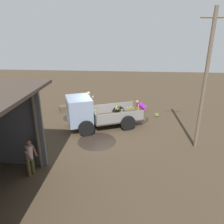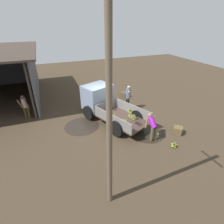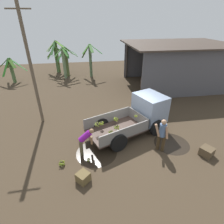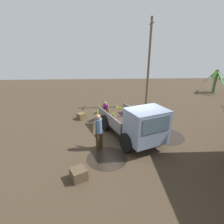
{
  "view_description": "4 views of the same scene",
  "coord_description": "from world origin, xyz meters",
  "px_view_note": "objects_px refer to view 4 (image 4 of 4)",
  "views": [
    {
      "loc": [
        -1.63,
        12.08,
        5.61
      ],
      "look_at": [
        -0.71,
        0.52,
        1.12
      ],
      "focal_mm": 35.0,
      "sensor_mm": 36.0,
      "label": 1
    },
    {
      "loc": [
        -8.74,
        3.51,
        5.57
      ],
      "look_at": [
        -0.68,
        0.33,
        0.95
      ],
      "focal_mm": 28.0,
      "sensor_mm": 36.0,
      "label": 2
    },
    {
      "loc": [
        -2.32,
        -7.62,
        5.67
      ],
      "look_at": [
        -1.06,
        0.06,
        1.42
      ],
      "focal_mm": 28.0,
      "sensor_mm": 36.0,
      "label": 3
    },
    {
      "loc": [
        8.14,
        -1.3,
        4.48
      ],
      "look_at": [
        -0.13,
        -0.86,
        1.39
      ],
      "focal_mm": 28.0,
      "sensor_mm": 36.0,
      "label": 4
    }
  ],
  "objects_px": {
    "person_worker_loading": "(105,108)",
    "banana_bunch_on_ground_1": "(96,112)",
    "banana_bunch_on_ground_0": "(97,119)",
    "person_foreground_visitor": "(99,130)",
    "wooden_crate_0": "(81,116)",
    "utility_pole": "(149,64)",
    "cargo_truck": "(140,125)",
    "wooden_crate_1": "(79,174)"
  },
  "relations": [
    {
      "from": "cargo_truck",
      "to": "wooden_crate_1",
      "type": "distance_m",
      "value": 3.59
    },
    {
      "from": "banana_bunch_on_ground_0",
      "to": "banana_bunch_on_ground_1",
      "type": "relative_size",
      "value": 0.69
    },
    {
      "from": "person_foreground_visitor",
      "to": "wooden_crate_0",
      "type": "xyz_separation_m",
      "value": [
        -3.68,
        -1.24,
        -0.75
      ]
    },
    {
      "from": "person_foreground_visitor",
      "to": "banana_bunch_on_ground_1",
      "type": "xyz_separation_m",
      "value": [
        -4.58,
        -0.26,
        -0.82
      ]
    },
    {
      "from": "cargo_truck",
      "to": "wooden_crate_0",
      "type": "bearing_deg",
      "value": -158.55
    },
    {
      "from": "wooden_crate_1",
      "to": "person_foreground_visitor",
      "type": "bearing_deg",
      "value": 160.82
    },
    {
      "from": "cargo_truck",
      "to": "banana_bunch_on_ground_1",
      "type": "relative_size",
      "value": 16.75
    },
    {
      "from": "person_foreground_visitor",
      "to": "cargo_truck",
      "type": "bearing_deg",
      "value": -130.09
    },
    {
      "from": "person_worker_loading",
      "to": "wooden_crate_0",
      "type": "distance_m",
      "value": 1.72
    },
    {
      "from": "utility_pole",
      "to": "banana_bunch_on_ground_0",
      "type": "relative_size",
      "value": 33.64
    },
    {
      "from": "cargo_truck",
      "to": "banana_bunch_on_ground_1",
      "type": "bearing_deg",
      "value": -174.57
    },
    {
      "from": "person_foreground_visitor",
      "to": "wooden_crate_0",
      "type": "distance_m",
      "value": 3.95
    },
    {
      "from": "wooden_crate_0",
      "to": "person_foreground_visitor",
      "type": "bearing_deg",
      "value": 18.65
    },
    {
      "from": "banana_bunch_on_ground_0",
      "to": "wooden_crate_0",
      "type": "bearing_deg",
      "value": -103.58
    },
    {
      "from": "utility_pole",
      "to": "banana_bunch_on_ground_1",
      "type": "distance_m",
      "value": 5.26
    },
    {
      "from": "utility_pole",
      "to": "person_worker_loading",
      "type": "relative_size",
      "value": 4.89
    },
    {
      "from": "person_foreground_visitor",
      "to": "banana_bunch_on_ground_0",
      "type": "relative_size",
      "value": 8.91
    },
    {
      "from": "banana_bunch_on_ground_1",
      "to": "wooden_crate_0",
      "type": "xyz_separation_m",
      "value": [
        0.9,
        -0.98,
        0.07
      ]
    },
    {
      "from": "utility_pole",
      "to": "wooden_crate_1",
      "type": "relative_size",
      "value": 12.31
    },
    {
      "from": "person_foreground_visitor",
      "to": "wooden_crate_1",
      "type": "bearing_deg",
      "value": 111.88
    },
    {
      "from": "person_foreground_visitor",
      "to": "banana_bunch_on_ground_0",
      "type": "distance_m",
      "value": 3.53
    },
    {
      "from": "banana_bunch_on_ground_0",
      "to": "wooden_crate_0",
      "type": "distance_m",
      "value": 1.08
    },
    {
      "from": "utility_pole",
      "to": "person_worker_loading",
      "type": "height_order",
      "value": "utility_pole"
    },
    {
      "from": "utility_pole",
      "to": "person_foreground_visitor",
      "type": "height_order",
      "value": "utility_pole"
    },
    {
      "from": "person_foreground_visitor",
      "to": "banana_bunch_on_ground_1",
      "type": "distance_m",
      "value": 4.66
    },
    {
      "from": "banana_bunch_on_ground_1",
      "to": "utility_pole",
      "type": "bearing_deg",
      "value": 110.62
    },
    {
      "from": "utility_pole",
      "to": "person_foreground_visitor",
      "type": "bearing_deg",
      "value": -31.15
    },
    {
      "from": "cargo_truck",
      "to": "banana_bunch_on_ground_0",
      "type": "bearing_deg",
      "value": -167.43
    },
    {
      "from": "cargo_truck",
      "to": "wooden_crate_1",
      "type": "bearing_deg",
      "value": -71.03
    },
    {
      "from": "person_foreground_visitor",
      "to": "person_worker_loading",
      "type": "height_order",
      "value": "person_foreground_visitor"
    },
    {
      "from": "utility_pole",
      "to": "wooden_crate_0",
      "type": "xyz_separation_m",
      "value": [
        2.38,
        -4.9,
        -3.11
      ]
    },
    {
      "from": "cargo_truck",
      "to": "banana_bunch_on_ground_0",
      "type": "height_order",
      "value": "cargo_truck"
    },
    {
      "from": "banana_bunch_on_ground_1",
      "to": "wooden_crate_1",
      "type": "bearing_deg",
      "value": -3.73
    },
    {
      "from": "cargo_truck",
      "to": "utility_pole",
      "type": "relative_size",
      "value": 0.72
    },
    {
      "from": "person_foreground_visitor",
      "to": "banana_bunch_on_ground_0",
      "type": "bearing_deg",
      "value": -45.65
    },
    {
      "from": "cargo_truck",
      "to": "person_worker_loading",
      "type": "distance_m",
      "value": 3.59
    },
    {
      "from": "person_foreground_visitor",
      "to": "wooden_crate_0",
      "type": "height_order",
      "value": "person_foreground_visitor"
    },
    {
      "from": "cargo_truck",
      "to": "banana_bunch_on_ground_1",
      "type": "distance_m",
      "value": 4.9
    },
    {
      "from": "banana_bunch_on_ground_1",
      "to": "person_worker_loading",
      "type": "bearing_deg",
      "value": 30.82
    },
    {
      "from": "banana_bunch_on_ground_0",
      "to": "person_foreground_visitor",
      "type": "bearing_deg",
      "value": 3.29
    },
    {
      "from": "person_worker_loading",
      "to": "banana_bunch_on_ground_1",
      "type": "relative_size",
      "value": 4.77
    },
    {
      "from": "person_foreground_visitor",
      "to": "person_worker_loading",
      "type": "bearing_deg",
      "value": -54.92
    }
  ]
}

